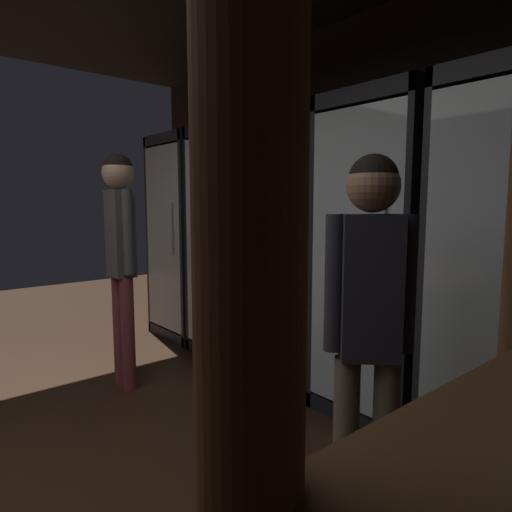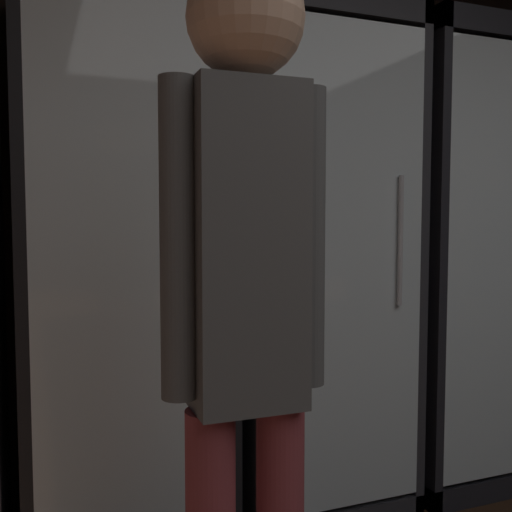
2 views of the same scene
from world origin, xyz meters
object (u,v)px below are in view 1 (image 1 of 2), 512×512
at_px(shopper_near, 120,239).
at_px(cooler_right, 389,261).
at_px(cooler_left, 241,244).
at_px(cooler_center, 302,251).
at_px(cooler_far_left, 195,239).
at_px(shopper_far, 369,308).

bearing_deg(shopper_near, cooler_right, 38.64).
relative_size(cooler_left, cooler_center, 1.00).
height_order(cooler_far_left, cooler_center, same).
height_order(cooler_left, cooler_right, same).
xyz_separation_m(cooler_left, cooler_center, (0.79, 0.00, -0.01)).
bearing_deg(cooler_left, shopper_far, -25.96).
xyz_separation_m(cooler_far_left, cooler_center, (1.58, 0.00, -0.01)).
bearing_deg(cooler_far_left, cooler_right, -0.00).
bearing_deg(shopper_near, cooler_center, 59.51).
distance_m(cooler_center, cooler_right, 0.79).
bearing_deg(shopper_near, shopper_far, 3.41).
height_order(cooler_center, cooler_right, same).
distance_m(cooler_left, shopper_far, 2.44).
distance_m(cooler_left, cooler_center, 0.79).
bearing_deg(cooler_center, shopper_far, -37.29).
xyz_separation_m(cooler_far_left, shopper_far, (2.98, -1.07, -0.04)).
bearing_deg(cooler_left, cooler_right, -0.01).
height_order(cooler_far_left, cooler_right, same).
height_order(cooler_center, shopper_near, cooler_center).
relative_size(cooler_far_left, cooler_center, 1.00).
distance_m(cooler_center, shopper_near, 1.39).
distance_m(cooler_far_left, cooler_right, 2.37).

